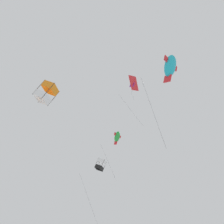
{
  "coord_description": "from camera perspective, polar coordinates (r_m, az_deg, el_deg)",
  "views": [
    {
      "loc": [
        -11.75,
        11.68,
        0.5
      ],
      "look_at": [
        3.62,
        -2.67,
        15.91
      ],
      "focal_mm": 36.67,
      "sensor_mm": 36.0,
      "label": 1
    }
  ],
  "objects": [
    {
      "name": "kite_delta_mid_left",
      "position": [
        32.26,
        5.33,
        7.07
      ],
      "size": [
        3.13,
        3.43,
        6.55
      ],
      "rotation": [
        0.33,
        0.0,
        5.05
      ],
      "color": "red"
    },
    {
      "name": "kite_fish_far_centre",
      "position": [
        18.64,
        14.29,
        11.05
      ],
      "size": [
        2.95,
        2.86,
        7.05
      ],
      "rotation": [
        0.37,
        0.0,
        4.76
      ],
      "color": "#1EB2C6"
    },
    {
      "name": "kite_box_near_right",
      "position": [
        24.69,
        -16.08,
        4.64
      ],
      "size": [
        2.62,
        2.44,
        2.53
      ],
      "rotation": [
        0.51,
        0.0,
        5.35
      ],
      "color": "orange"
    },
    {
      "name": "kite_box_low_drifter",
      "position": [
        28.5,
        -2.89,
        -13.13
      ],
      "size": [
        3.36,
        3.49,
        9.25
      ],
      "rotation": [
        0.42,
        0.0,
        5.25
      ],
      "color": "white"
    },
    {
      "name": "kite_fish_highest",
      "position": [
        29.54,
        1.3,
        -6.18
      ],
      "size": [
        2.22,
        2.68,
        5.76
      ],
      "rotation": [
        0.34,
        0.0,
        4.81
      ],
      "color": "green"
    }
  ]
}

